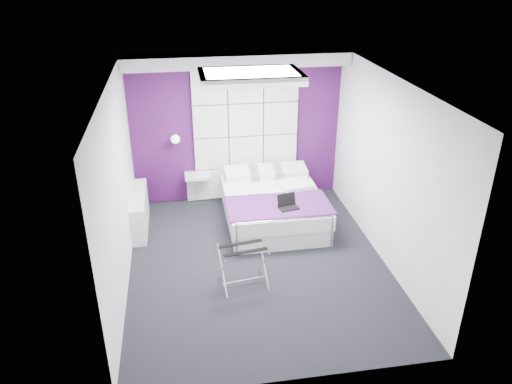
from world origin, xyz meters
TOP-DOWN VIEW (x-y plane):
  - floor at (0.00, 0.00)m, footprint 4.40×4.40m
  - ceiling at (0.00, 0.00)m, footprint 4.40×4.40m
  - wall_back at (0.00, 2.20)m, footprint 3.60×0.00m
  - wall_left at (-1.80, 0.00)m, footprint 0.00×4.40m
  - wall_right at (1.80, 0.00)m, footprint 0.00×4.40m
  - accent_wall at (0.00, 2.19)m, footprint 3.58×0.02m
  - soffit at (0.00, 1.95)m, footprint 3.58×0.50m
  - headboard at (0.15, 2.14)m, footprint 1.80×0.08m
  - skylight at (0.00, 0.60)m, footprint 1.36×0.86m
  - wall_lamp at (-1.05, 2.06)m, footprint 0.15×0.15m
  - radiator at (-1.69, 1.30)m, footprint 0.22×1.20m
  - bed at (0.44, 1.18)m, footprint 1.59×1.91m
  - nightstand at (-0.72, 2.02)m, footprint 0.44×0.34m
  - luggage_rack at (-0.27, -0.47)m, footprint 0.59×0.43m
  - laptop at (0.56, 0.61)m, footprint 0.29×0.21m

SIDE VIEW (x-z plane):
  - floor at x=0.00m, z-range 0.00..0.00m
  - bed at x=0.44m, z-range -0.05..0.62m
  - luggage_rack at x=-0.27m, z-range 0.00..0.58m
  - radiator at x=-1.69m, z-range 0.00..0.60m
  - nightstand at x=-0.72m, z-range 0.51..0.56m
  - laptop at x=0.56m, z-range 0.48..0.70m
  - headboard at x=0.15m, z-range 0.02..2.32m
  - wall_lamp at x=-1.05m, z-range 1.15..1.29m
  - wall_left at x=-1.80m, z-range -0.90..3.50m
  - wall_right at x=1.80m, z-range -0.90..3.50m
  - accent_wall at x=0.00m, z-range 0.01..2.59m
  - wall_back at x=0.00m, z-range -0.50..3.10m
  - soffit at x=0.00m, z-range 2.40..2.60m
  - skylight at x=0.00m, z-range 2.49..2.61m
  - ceiling at x=0.00m, z-range 2.60..2.60m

